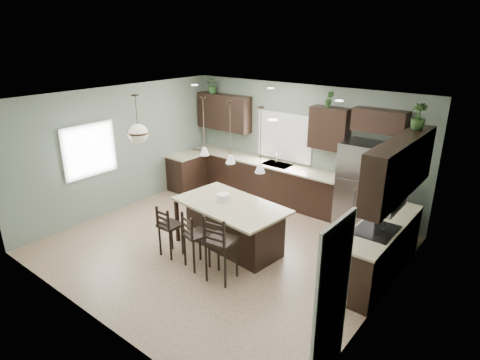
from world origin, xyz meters
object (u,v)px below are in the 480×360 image
(bar_stool_right, at_px, (221,247))
(plant_back_left, at_px, (213,86))
(refrigerator, at_px, (363,187))
(bar_stool_left, at_px, (171,231))
(kitchen_island, at_px, (231,227))
(serving_dish, at_px, (223,197))
(bar_stool_center, at_px, (197,240))

(bar_stool_right, height_order, plant_back_left, plant_back_left)
(plant_back_left, bearing_deg, refrigerator, -3.42)
(plant_back_left, bearing_deg, bar_stool_left, -59.93)
(kitchen_island, bearing_deg, refrigerator, 62.14)
(serving_dish, bearing_deg, bar_stool_right, -51.03)
(bar_stool_left, bearing_deg, refrigerator, 54.58)
(bar_stool_center, height_order, plant_back_left, plant_back_left)
(kitchen_island, relative_size, bar_stool_center, 1.99)
(bar_stool_left, bearing_deg, bar_stool_right, -0.29)
(refrigerator, height_order, kitchen_island, refrigerator)
(kitchen_island, relative_size, bar_stool_right, 1.73)
(refrigerator, bearing_deg, bar_stool_left, -125.85)
(serving_dish, xyz_separation_m, bar_stool_center, (0.13, -0.87, -0.47))
(bar_stool_center, relative_size, plant_back_left, 2.71)
(serving_dish, distance_m, bar_stool_center, 1.00)
(serving_dish, distance_m, plant_back_left, 3.89)
(bar_stool_right, bearing_deg, serving_dish, 120.69)
(kitchen_island, bearing_deg, serving_dish, 180.00)
(kitchen_island, distance_m, bar_stool_right, 1.02)
(kitchen_island, bearing_deg, plant_back_left, 142.78)
(bar_stool_left, height_order, plant_back_left, plant_back_left)
(bar_stool_right, bearing_deg, plant_back_left, 124.88)
(serving_dish, bearing_deg, bar_stool_center, -81.24)
(serving_dish, bearing_deg, plant_back_left, 134.52)
(serving_dish, height_order, plant_back_left, plant_back_left)
(refrigerator, xyz_separation_m, kitchen_island, (-1.56, -2.30, -0.46))
(serving_dish, distance_m, bar_stool_right, 1.21)
(kitchen_island, height_order, plant_back_left, plant_back_left)
(kitchen_island, height_order, bar_stool_left, bar_stool_left)
(kitchen_island, xyz_separation_m, bar_stool_center, (-0.07, -0.85, 0.06))
(plant_back_left, bearing_deg, bar_stool_right, -46.83)
(kitchen_island, distance_m, bar_stool_center, 0.85)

